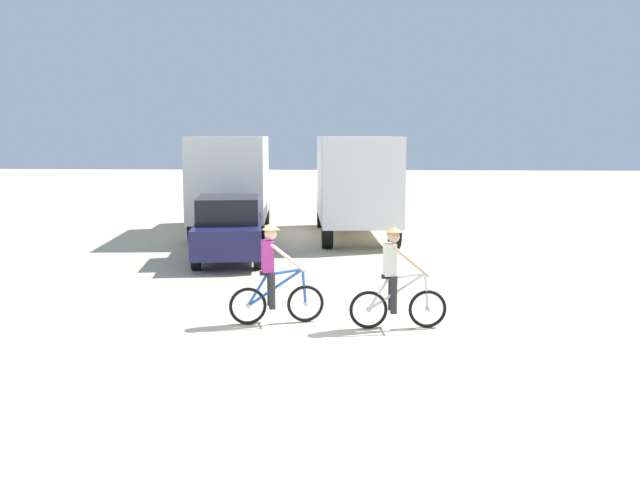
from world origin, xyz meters
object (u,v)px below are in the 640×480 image
Objects in this scene: sedan_parked at (229,229)px; cyclist_orange_shirt at (273,278)px; cyclist_cowboy_hat at (395,281)px; box_truck_avon_van at (355,181)px; box_truck_white_box at (232,180)px.

sedan_parked is 2.42× the size of cyclist_orange_shirt.
box_truck_avon_van is at bearing 94.16° from cyclist_cowboy_hat.
box_truck_avon_van reaches higher than sedan_parked.
cyclist_cowboy_hat is at bearing -57.77° from sedan_parked.
box_truck_avon_van is 11.48m from cyclist_cowboy_hat.
cyclist_cowboy_hat is (0.83, -11.41, -1.03)m from box_truck_avon_van.
box_truck_white_box reaches higher than cyclist_orange_shirt.
cyclist_orange_shirt is at bearing -96.85° from box_truck_avon_van.
box_truck_white_box is at bearing 99.25° from sedan_parked.
box_truck_white_box reaches higher than sedan_parked.
cyclist_orange_shirt reaches higher than sedan_parked.
box_truck_avon_van is at bearing 83.15° from cyclist_orange_shirt.
box_truck_avon_van is 3.81× the size of cyclist_cowboy_hat.
cyclist_orange_shirt is (2.02, -6.44, -0.04)m from sedan_parked.
cyclist_orange_shirt is at bearing 174.50° from cyclist_cowboy_hat.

